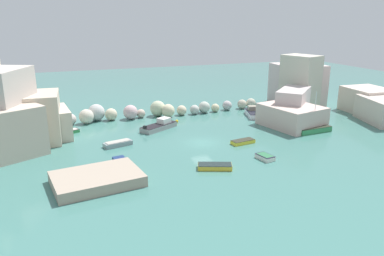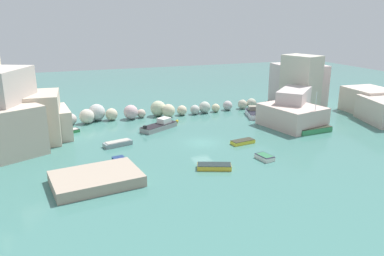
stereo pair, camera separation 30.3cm
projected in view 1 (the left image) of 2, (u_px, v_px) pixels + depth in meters
name	position (u px, v px, depth m)	size (l,w,h in m)	color
cove_water	(202.00, 143.00, 51.50)	(160.00, 160.00, 0.00)	#437A71
cliff_headland_right	(316.00, 95.00, 66.79)	(26.07, 25.61, 10.14)	beige
rock_breakwater	(140.00, 112.00, 63.68)	(36.47, 4.58, 2.74)	beige
stone_dock	(97.00, 179.00, 38.61)	(8.74, 6.15, 1.14)	tan
channel_buoy	(177.00, 121.00, 61.18)	(0.49, 0.49, 0.49)	gold
moored_boat_0	(313.00, 129.00, 56.06)	(5.72, 2.27, 6.14)	#378A52
moored_boat_1	(215.00, 166.00, 42.56)	(4.12, 2.79, 0.58)	yellow
moored_boat_2	(122.00, 162.00, 43.99)	(1.84, 3.40, 0.48)	navy
moored_boat_3	(243.00, 142.00, 51.08)	(3.42, 1.81, 0.53)	yellow
moored_boat_4	(160.00, 126.00, 57.64)	(6.36, 4.95, 1.54)	gray
moored_boat_5	(81.00, 187.00, 37.34)	(4.22, 3.68, 0.68)	teal
moored_boat_6	(265.00, 157.00, 45.40)	(1.76, 2.46, 0.58)	white
moored_boat_7	(253.00, 113.00, 65.09)	(3.52, 5.47, 1.63)	white
moored_boat_8	(118.00, 144.00, 50.10)	(3.97, 2.24, 0.67)	gray
moored_boat_9	(71.00, 131.00, 55.75)	(2.61, 2.03, 0.51)	#318949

